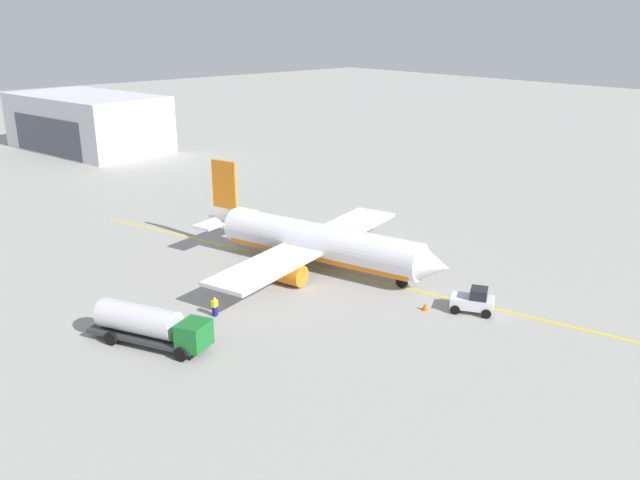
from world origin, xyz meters
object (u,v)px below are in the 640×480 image
(fuel_tanker, at_px, (150,324))
(refueling_worker, at_px, (215,307))
(airplane, at_px, (316,243))
(pushback_tug, at_px, (474,301))
(safety_cone_nose, at_px, (440,264))
(safety_cone_wingtip, at_px, (425,306))

(fuel_tanker, relative_size, refueling_worker, 6.04)
(airplane, distance_m, pushback_tug, 17.34)
(pushback_tug, xyz_separation_m, safety_cone_nose, (-8.67, 6.49, -0.72))
(refueling_worker, xyz_separation_m, safety_cone_nose, (5.45, 23.56, -0.53))
(airplane, bearing_deg, pushback_tug, 10.26)
(fuel_tanker, xyz_separation_m, safety_cone_nose, (4.35, 30.12, -1.44))
(safety_cone_wingtip, bearing_deg, fuel_tanker, -115.91)
(fuel_tanker, bearing_deg, refueling_worker, 99.53)
(airplane, bearing_deg, safety_cone_nose, 49.00)
(airplane, height_order, safety_cone_wingtip, airplane)
(fuel_tanker, bearing_deg, airplane, 100.93)
(refueling_worker, height_order, safety_cone_wingtip, refueling_worker)
(pushback_tug, relative_size, safety_cone_wingtip, 5.83)
(airplane, relative_size, safety_cone_nose, 49.70)
(fuel_tanker, height_order, pushback_tug, fuel_tanker)
(fuel_tanker, xyz_separation_m, safety_cone_wingtip, (10.09, 20.78, -1.37))
(airplane, relative_size, refueling_worker, 16.69)
(refueling_worker, bearing_deg, airplane, 101.59)
(fuel_tanker, xyz_separation_m, refueling_worker, (-1.10, 6.56, -0.90))
(pushback_tug, distance_m, safety_cone_wingtip, 4.14)
(refueling_worker, bearing_deg, pushback_tug, 50.39)
(pushback_tug, bearing_deg, refueling_worker, -129.61)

